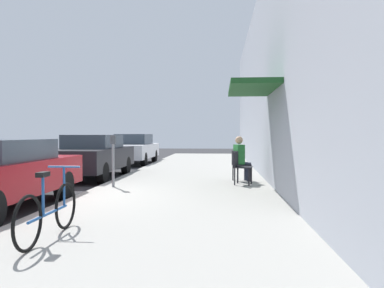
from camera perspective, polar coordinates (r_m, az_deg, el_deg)
The scene contains 10 objects.
ground_plane at distance 8.66m, azimuth -17.47°, elevation -8.33°, with size 60.00×60.00×0.00m, color #2D2D30.
sidewalk_slab at distance 10.06m, azimuth -1.01°, elevation -6.55°, with size 4.50×32.00×0.12m, color #9E9B93.
building_facade at distance 10.17m, azimuth 12.82°, elevation 11.37°, with size 1.40×32.00×6.44m.
parked_car_1 at distance 12.95m, azimuth -14.95°, elevation -1.71°, with size 1.80×4.40×1.45m.
parked_car_2 at distance 18.64m, azimuth -8.90°, elevation -0.69°, with size 1.80×4.40×1.48m.
parking_meter at distance 9.74m, azimuth -11.96°, elevation -1.95°, with size 0.12×0.10×1.32m.
bicycle_0 at distance 5.21m, azimuth -21.02°, elevation -9.55°, with size 0.46×1.71×0.90m.
cafe_chair_0 at distance 10.10m, azimuth 7.37°, elevation -3.30°, with size 0.53×0.53×0.87m.
cafe_chair_1 at distance 10.81m, azimuth 7.19°, elevation -2.99°, with size 0.56×0.56×0.87m.
seated_patron_1 at distance 10.82m, azimuth 7.49°, elevation -1.97°, with size 0.51×0.47×1.29m.
Camera 1 is at (3.19, -7.91, 1.47)m, focal length 34.91 mm.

